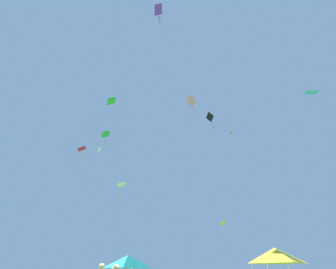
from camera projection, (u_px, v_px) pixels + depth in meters
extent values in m
pyramid|color=yellow|center=(276.00, 255.00, 15.07)|extent=(3.04, 3.04, 0.97)
pyramid|color=teal|center=(128.00, 261.00, 16.33)|extent=(2.70, 2.70, 0.86)
cone|color=green|center=(105.00, 134.00, 28.91)|extent=(1.35, 1.46, 0.83)
sphere|color=green|center=(104.00, 141.00, 28.46)|extent=(0.15, 0.15, 0.15)
sphere|color=green|center=(104.00, 144.00, 28.28)|extent=(0.15, 0.15, 0.15)
sphere|color=green|center=(104.00, 148.00, 28.11)|extent=(0.15, 0.15, 0.15)
cone|color=pink|center=(192.00, 100.00, 22.29)|extent=(1.28, 1.39, 0.88)
sphere|color=#D6389E|center=(193.00, 106.00, 21.72)|extent=(0.13, 0.13, 0.13)
sphere|color=#D6389E|center=(194.00, 109.00, 21.40)|extent=(0.13, 0.13, 0.13)
sphere|color=#D6389E|center=(194.00, 112.00, 21.07)|extent=(0.13, 0.13, 0.13)
pyramid|color=black|center=(210.00, 117.00, 40.62)|extent=(1.40, 1.33, 1.41)
sphere|color=purple|center=(211.00, 121.00, 39.97)|extent=(0.19, 0.19, 0.19)
sphere|color=purple|center=(212.00, 123.00, 39.73)|extent=(0.19, 0.19, 0.19)
sphere|color=purple|center=(212.00, 124.00, 39.49)|extent=(0.19, 0.19, 0.19)
sphere|color=purple|center=(213.00, 126.00, 39.25)|extent=(0.19, 0.19, 0.19)
sphere|color=purple|center=(214.00, 127.00, 39.01)|extent=(0.19, 0.19, 0.19)
pyramid|color=yellow|center=(223.00, 223.00, 31.63)|extent=(0.81, 0.91, 0.53)
sphere|color=pink|center=(224.00, 227.00, 31.31)|extent=(0.10, 0.10, 0.10)
sphere|color=pink|center=(224.00, 229.00, 31.21)|extent=(0.10, 0.10, 0.10)
sphere|color=pink|center=(225.00, 230.00, 31.12)|extent=(0.10, 0.10, 0.10)
sphere|color=pink|center=(225.00, 232.00, 31.02)|extent=(0.10, 0.10, 0.10)
sphere|color=pink|center=(226.00, 233.00, 30.92)|extent=(0.10, 0.10, 0.10)
pyramid|color=green|center=(111.00, 101.00, 25.62)|extent=(1.35, 1.28, 0.55)
cone|color=orange|center=(231.00, 133.00, 41.56)|extent=(0.73, 0.81, 0.68)
cone|color=white|center=(121.00, 184.00, 31.93)|extent=(1.70, 1.73, 0.71)
sphere|color=orange|center=(121.00, 190.00, 31.52)|extent=(0.16, 0.16, 0.16)
sphere|color=orange|center=(121.00, 192.00, 31.40)|extent=(0.16, 0.16, 0.16)
sphere|color=orange|center=(121.00, 195.00, 31.29)|extent=(0.16, 0.16, 0.16)
sphere|color=orange|center=(121.00, 197.00, 31.17)|extent=(0.16, 0.16, 0.16)
sphere|color=orange|center=(121.00, 199.00, 31.06)|extent=(0.16, 0.16, 0.16)
pyramid|color=purple|center=(158.00, 10.00, 19.85)|extent=(1.03, 1.04, 0.97)
sphere|color=purple|center=(158.00, 14.00, 19.47)|extent=(0.13, 0.13, 0.13)
sphere|color=purple|center=(159.00, 16.00, 19.36)|extent=(0.13, 0.13, 0.13)
sphere|color=purple|center=(159.00, 19.00, 19.26)|extent=(0.13, 0.13, 0.13)
sphere|color=purple|center=(159.00, 21.00, 19.16)|extent=(0.13, 0.13, 0.13)
sphere|color=purple|center=(160.00, 23.00, 19.06)|extent=(0.13, 0.13, 0.13)
pyramid|color=#2DB7CC|center=(312.00, 92.00, 24.73)|extent=(1.45, 1.60, 0.75)
cube|color=white|center=(100.00, 150.00, 38.16)|extent=(0.73, 0.66, 0.97)
cube|color=red|center=(82.00, 149.00, 24.48)|extent=(0.90, 0.74, 0.78)
sphere|color=orange|center=(81.00, 153.00, 24.08)|extent=(0.11, 0.11, 0.11)
sphere|color=orange|center=(80.00, 155.00, 23.88)|extent=(0.11, 0.11, 0.11)
sphere|color=orange|center=(80.00, 157.00, 23.67)|extent=(0.11, 0.11, 0.11)
sphere|color=orange|center=(80.00, 159.00, 23.47)|extent=(0.11, 0.11, 0.11)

